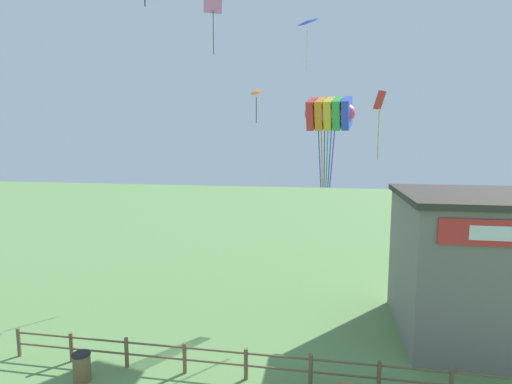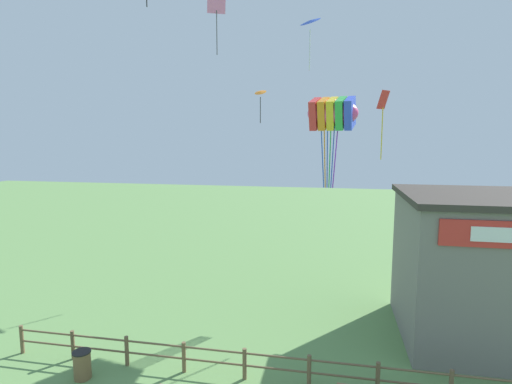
% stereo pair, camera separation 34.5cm
% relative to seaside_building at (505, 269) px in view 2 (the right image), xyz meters
% --- Properties ---
extents(wooden_fence, '(17.39, 0.14, 1.09)m').
position_rel_seaside_building_xyz_m(wooden_fence, '(-9.53, -4.59, -2.35)').
color(wooden_fence, brown).
rests_on(wooden_fence, ground_plane).
extents(seaside_building, '(8.00, 6.09, 5.92)m').
position_rel_seaside_building_xyz_m(seaside_building, '(0.00, 0.00, 0.00)').
color(seaside_building, slate).
rests_on(seaside_building, ground_plane).
extents(trash_bin, '(0.61, 0.61, 0.96)m').
position_rel_seaside_building_xyz_m(trash_bin, '(-14.93, -5.60, -2.49)').
color(trash_bin, brown).
rests_on(trash_bin, ground_plane).
extents(kite_rainbow_parafoil, '(2.80, 2.15, 4.60)m').
position_rel_seaside_building_xyz_m(kite_rainbow_parafoil, '(-6.89, 3.71, 6.33)').
color(kite_rainbow_parafoil, '#E54C8C').
extents(kite_pink_diamond, '(1.00, 0.66, 3.45)m').
position_rel_seaside_building_xyz_m(kite_pink_diamond, '(-13.02, 4.41, 12.03)').
color(kite_pink_diamond, pink).
extents(kite_orange_delta, '(0.88, 0.84, 2.09)m').
position_rel_seaside_building_xyz_m(kite_orange_delta, '(-11.33, 7.99, 7.84)').
color(kite_orange_delta, orange).
extents(kite_red_diamond, '(0.66, 0.71, 3.35)m').
position_rel_seaside_building_xyz_m(kite_red_diamond, '(-4.48, 3.80, 6.41)').
color(kite_red_diamond, red).
extents(kite_blue_delta, '(1.33, 1.31, 2.49)m').
position_rel_seaside_building_xyz_m(kite_blue_delta, '(-8.01, 2.80, 10.47)').
color(kite_blue_delta, blue).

